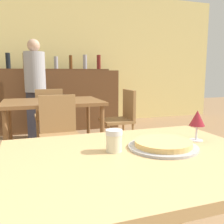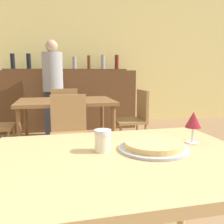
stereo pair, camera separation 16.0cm
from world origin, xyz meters
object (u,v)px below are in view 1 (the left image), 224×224
chair_far_side_right (122,116)px  person_standing (35,86)px  wine_glass (197,119)px  cheese_shaker (114,140)px  pizza_tray (163,145)px  chair_far_side_front (59,131)px  chair_far_side_back (49,113)px

chair_far_side_right → person_standing: size_ratio=0.53×
chair_far_side_right → wine_glass: wine_glass is taller
cheese_shaker → pizza_tray: bearing=-7.0°
wine_glass → pizza_tray: bearing=-165.2°
chair_far_side_front → person_standing: 1.85m
chair_far_side_back → chair_far_side_right: 1.09m
chair_far_side_front → pizza_tray: chair_far_side_front is taller
chair_far_side_back → cheese_shaker: (0.06, -2.71, 0.29)m
chair_far_side_right → wine_glass: 2.15m
chair_far_side_back → wine_glass: bearing=101.1°
chair_far_side_right → pizza_tray: size_ratio=2.67×
pizza_tray → wine_glass: wine_glass is taller
chair_far_side_right → pizza_tray: (-0.63, -2.15, 0.26)m
chair_far_side_right → pizza_tray: chair_far_side_right is taller
pizza_tray → chair_far_side_front: bearing=100.7°
cheese_shaker → person_standing: 3.34m
chair_far_side_back → pizza_tray: 2.76m
chair_far_side_right → cheese_shaker: bearing=-22.1°
pizza_tray → wine_glass: size_ratio=2.05×
chair_far_side_back → wine_glass: wine_glass is taller
chair_far_side_front → chair_far_side_right: (0.92, 0.59, 0.00)m
chair_far_side_back → cheese_shaker: bearing=91.2°
cheese_shaker → wine_glass: wine_glass is taller
chair_far_side_back → person_standing: size_ratio=0.53×
pizza_tray → wine_glass: 0.26m
chair_far_side_right → person_standing: bearing=-138.5°
chair_far_side_back → person_standing: 0.74m
pizza_tray → cheese_shaker: cheese_shaker is taller
chair_far_side_back → pizza_tray: (0.29, -2.74, 0.26)m
chair_far_side_front → pizza_tray: size_ratio=2.67×
chair_far_side_front → chair_far_side_right: 1.09m
chair_far_side_right → cheese_shaker: size_ratio=8.73×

